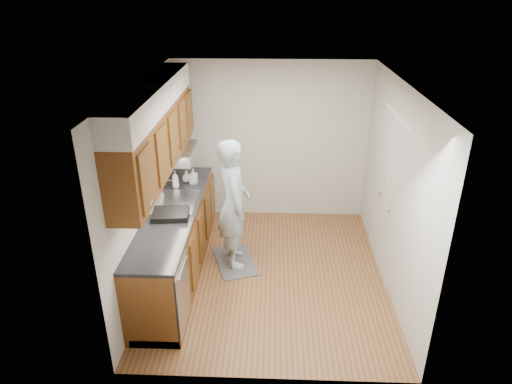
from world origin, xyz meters
TOP-DOWN VIEW (x-y plane):
  - floor at (0.00, 0.00)m, footprint 3.50×3.50m
  - ceiling at (0.00, 0.00)m, footprint 3.50×3.50m
  - wall_left at (-1.50, 0.00)m, footprint 0.02×3.50m
  - wall_right at (1.50, 0.00)m, footprint 0.02×3.50m
  - wall_back at (0.00, 1.75)m, footprint 3.00×0.02m
  - counter at (-1.20, -0.00)m, footprint 0.64×2.80m
  - upper_cabinets at (-1.33, 0.05)m, footprint 0.47×2.80m
  - closet_door at (1.49, 0.30)m, footprint 0.02×1.22m
  - floor_mat at (-0.47, 0.27)m, footprint 0.72×0.94m
  - person at (-0.47, 0.27)m, footprint 0.61×0.79m
  - soap_bottle_a at (-1.29, 0.64)m, footprint 0.11×0.11m
  - soap_bottle_b at (-1.07, 0.80)m, footprint 0.11×0.11m
  - soap_bottle_c at (-1.18, 0.85)m, footprint 0.18×0.18m
  - dish_rack at (-1.19, -0.20)m, footprint 0.46×0.40m

SIDE VIEW (x-z plane):
  - floor at x=0.00m, z-range 0.00..0.00m
  - floor_mat at x=-0.47m, z-range 0.00..0.02m
  - counter at x=-1.20m, z-range -0.16..1.14m
  - dish_rack at x=-1.19m, z-range 0.94..1.01m
  - person at x=-0.47m, z-range 0.02..2.00m
  - soap_bottle_c at x=-1.18m, z-range 0.94..1.11m
  - closet_door at x=1.49m, z-range 0.00..2.05m
  - soap_bottle_b at x=-1.07m, z-range 0.94..1.15m
  - soap_bottle_a at x=-1.29m, z-range 0.94..1.19m
  - wall_left at x=-1.50m, z-range 0.00..2.50m
  - wall_right at x=1.50m, z-range 0.00..2.50m
  - wall_back at x=0.00m, z-range 0.00..2.50m
  - upper_cabinets at x=-1.33m, z-range 1.34..2.55m
  - ceiling at x=0.00m, z-range 2.50..2.50m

